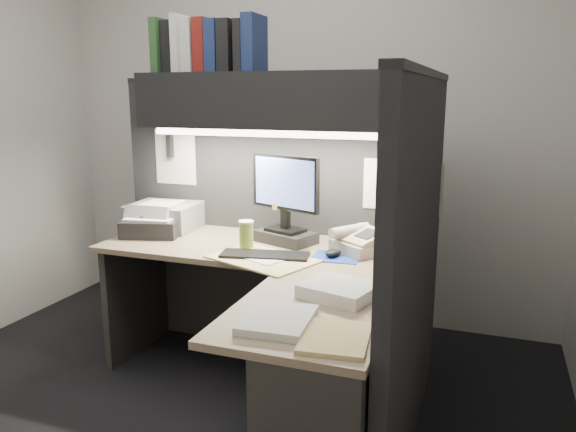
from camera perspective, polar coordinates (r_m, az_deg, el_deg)
The scene contains 21 objects.
floor at distance 2.92m, azimuth -9.32°, elevation -19.57°, with size 3.50×3.50×0.00m, color black.
wall_back at distance 3.86m, azimuth 1.03°, elevation 9.56°, with size 3.50×0.04×2.70m, color beige.
partition_back at distance 3.39m, azimuth -1.67°, elevation -0.22°, with size 1.90×0.06×1.60m, color black.
partition_right at distance 2.45m, azimuth 12.69°, elevation -5.45°, with size 0.06×1.50×1.60m, color black.
desk at distance 2.54m, azimuth -1.08°, elevation -13.12°, with size 1.70×1.53×0.73m.
overhead_shelf at distance 3.11m, azimuth -1.34°, elevation 11.66°, with size 1.55×0.34×0.30m, color black.
task_light_tube at distance 2.98m, azimuth -2.31°, elevation 8.36°, with size 0.04×0.04×1.32m, color white.
monitor at distance 3.06m, azimuth -0.28°, elevation 0.78°, with size 0.43×0.30×0.48m.
keyboard at distance 2.82m, azimuth -2.36°, elevation -4.04°, with size 0.44×0.15×0.02m, color black.
mousepad at distance 2.84m, azimuth 4.91°, elevation -4.16°, with size 0.23×0.21×0.00m, color navy.
mouse at distance 2.83m, azimuth 4.61°, elevation -3.76°, with size 0.06×0.10×0.04m, color black.
telephone at distance 2.94m, azimuth 7.56°, elevation -2.69°, with size 0.24×0.25×0.10m, color #B8A68D.
coffee_cup at distance 2.98m, azimuth -4.26°, elevation -2.01°, with size 0.08×0.08×0.14m, color #B1B247.
printer at distance 3.49m, azimuth -12.46°, elevation -0.03°, with size 0.39×0.33×0.16m, color gray.
notebook_stack at distance 3.36m, azimuth -13.55°, elevation -1.07°, with size 0.32×0.27×0.10m, color black.
open_folder at distance 2.79m, azimuth -2.63°, elevation -4.38°, with size 0.51×0.33×0.01m, color #D7C079.
paper_stack_a at distance 2.30m, azimuth 5.23°, elevation -7.50°, with size 0.28×0.24×0.05m, color white.
paper_stack_b at distance 2.04m, azimuth -1.03°, elevation -10.50°, with size 0.23×0.29×0.03m, color white.
manila_stack at distance 1.92m, azimuth 4.84°, elevation -12.22°, with size 0.22×0.28×0.02m, color #D7C079.
binder_row at distance 3.28m, azimuth -8.05°, elevation 16.72°, with size 0.62×0.26×0.31m.
pinned_papers at distance 2.87m, azimuth 2.85°, elevation 2.65°, with size 1.76×1.31×0.51m.
Camera 1 is at (1.26, -2.14, 1.54)m, focal length 35.00 mm.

